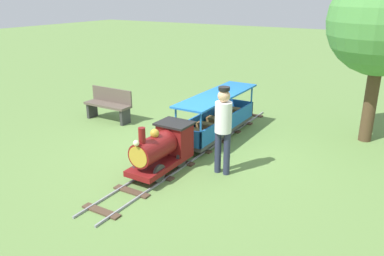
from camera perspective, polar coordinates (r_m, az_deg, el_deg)
The scene contains 7 objects.
ground_plane at distance 8.06m, azimuth 0.49°, elevation -3.42°, with size 60.00×60.00×0.00m, color #608442.
track at distance 8.11m, azimuth 0.74°, elevation -3.15°, with size 0.68×6.40×0.04m.
locomotive at distance 6.99m, azimuth -4.35°, elevation -2.88°, with size 0.64×1.45×1.00m.
passenger_car at distance 8.71m, azimuth 3.76°, elevation 1.27°, with size 0.74×2.70×0.97m.
conductor_person at distance 6.78m, azimuth 4.65°, elevation 0.63°, with size 0.30×0.30×1.62m.
park_bench at distance 10.11m, azimuth -12.23°, elevation 3.42°, with size 1.30×0.40×0.82m.
oak_tree_near at distance 8.95m, azimuth 26.50°, elevation 13.88°, with size 2.22×2.22×3.70m.
Camera 1 is at (-3.80, 6.38, 3.14)m, focal length 35.94 mm.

